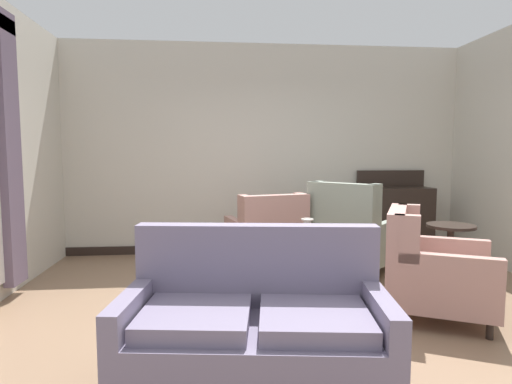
{
  "coord_description": "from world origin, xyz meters",
  "views": [
    {
      "loc": [
        -0.74,
        -3.47,
        1.46
      ],
      "look_at": [
        -0.32,
        0.89,
        1.05
      ],
      "focal_mm": 29.75,
      "sensor_mm": 36.0,
      "label": 1
    }
  ],
  "objects": [
    {
      "name": "ground",
      "position": [
        0.0,
        0.0,
        0.0
      ],
      "size": [
        8.06,
        8.06,
        0.0
      ],
      "primitive_type": "plane",
      "color": "#896B51"
    },
    {
      "name": "wall_back",
      "position": [
        0.0,
        2.68,
        1.5
      ],
      "size": [
        5.92,
        0.08,
        2.99
      ],
      "primitive_type": "cube",
      "color": "beige",
      "rests_on": "ground"
    },
    {
      "name": "baseboard_back",
      "position": [
        0.0,
        2.62,
        0.06
      ],
      "size": [
        5.76,
        0.03,
        0.12
      ],
      "primitive_type": "cube",
      "color": "black",
      "rests_on": "ground"
    },
    {
      "name": "coffee_table",
      "position": [
        0.11,
        0.32,
        0.39
      ],
      "size": [
        0.86,
        0.86,
        0.48
      ],
      "color": "black",
      "rests_on": "ground"
    },
    {
      "name": "porcelain_vase",
      "position": [
        0.1,
        0.32,
        0.65
      ],
      "size": [
        0.14,
        0.14,
        0.37
      ],
      "color": "beige",
      "rests_on": "coffee_table"
    },
    {
      "name": "settee",
      "position": [
        -0.5,
        -0.97,
        0.41
      ],
      "size": [
        1.68,
        0.99,
        0.98
      ],
      "rotation": [
        0.0,
        0.0,
        -0.13
      ],
      "color": "slate",
      "rests_on": "ground"
    },
    {
      "name": "armchair_beside_settee",
      "position": [
        -0.11,
        1.59,
        0.42
      ],
      "size": [
        1.0,
        1.0,
        0.97
      ],
      "rotation": [
        0.0,
        0.0,
        3.4
      ],
      "color": "tan",
      "rests_on": "ground"
    },
    {
      "name": "armchair_near_window",
      "position": [
        1.15,
        0.03,
        0.41
      ],
      "size": [
        1.15,
        1.13,
        0.95
      ],
      "rotation": [
        0.0,
        0.0,
        7.4
      ],
      "color": "tan",
      "rests_on": "ground"
    },
    {
      "name": "armchair_far_left",
      "position": [
        0.86,
        1.41,
        0.46
      ],
      "size": [
        1.16,
        1.16,
        1.11
      ],
      "rotation": [
        0.0,
        0.0,
        2.36
      ],
      "color": "gray",
      "rests_on": "ground"
    },
    {
      "name": "side_table",
      "position": [
        1.72,
        0.69,
        0.42
      ],
      "size": [
        0.49,
        0.49,
        0.7
      ],
      "color": "black",
      "rests_on": "ground"
    },
    {
      "name": "sideboard",
      "position": [
        1.85,
        2.38,
        0.54
      ],
      "size": [
        1.02,
        0.42,
        1.19
      ],
      "color": "black",
      "rests_on": "ground"
    }
  ]
}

